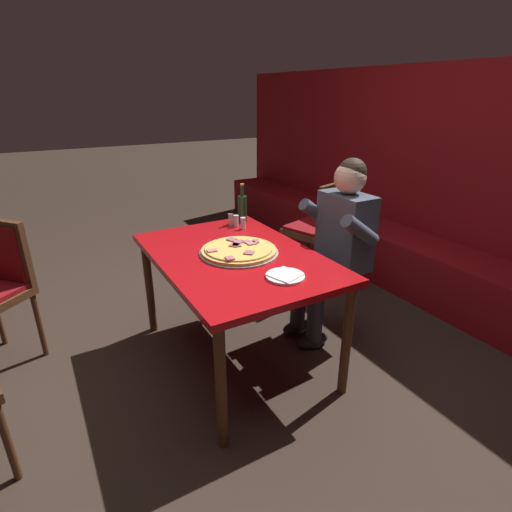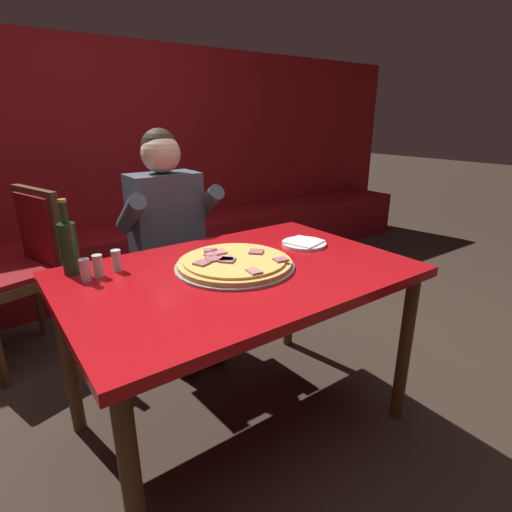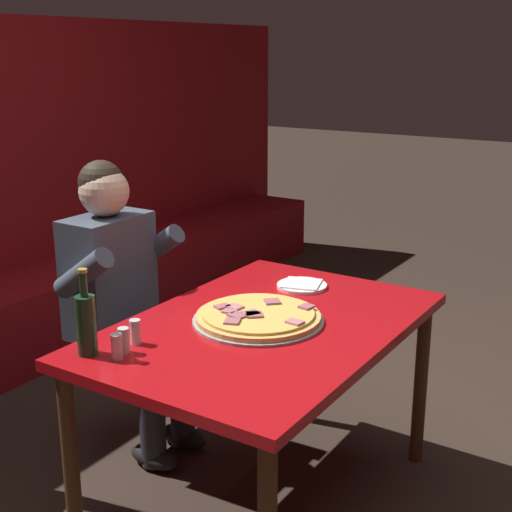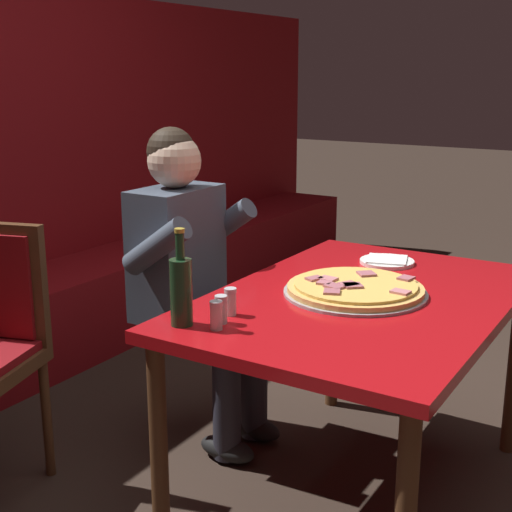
{
  "view_description": "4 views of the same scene",
  "coord_description": "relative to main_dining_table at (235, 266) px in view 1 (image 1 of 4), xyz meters",
  "views": [
    {
      "loc": [
        2.01,
        -1.0,
        1.67
      ],
      "look_at": [
        0.03,
        0.13,
        0.72
      ],
      "focal_mm": 28.0,
      "sensor_mm": 36.0,
      "label": 1
    },
    {
      "loc": [
        -0.81,
        -1.24,
        1.33
      ],
      "look_at": [
        0.18,
        0.13,
        0.74
      ],
      "focal_mm": 28.0,
      "sensor_mm": 36.0,
      "label": 2
    },
    {
      "loc": [
        -2.05,
        -1.28,
        1.72
      ],
      "look_at": [
        0.09,
        0.09,
        0.97
      ],
      "focal_mm": 50.0,
      "sensor_mm": 36.0,
      "label": 3
    },
    {
      "loc": [
        -2.12,
        -0.89,
        1.48
      ],
      "look_at": [
        -0.2,
        0.3,
        0.89
      ],
      "focal_mm": 50.0,
      "sensor_mm": 36.0,
      "label": 4
    }
  ],
  "objects": [
    {
      "name": "booth_wall_panel",
      "position": [
        0.0,
        2.18,
        0.27
      ],
      "size": [
        6.8,
        0.16,
        1.9
      ],
      "primitive_type": "cube",
      "color": "maroon",
      "rests_on": "ground_plane"
    },
    {
      "name": "plate_white_paper",
      "position": [
        0.43,
        0.08,
        0.09
      ],
      "size": [
        0.21,
        0.21,
        0.02
      ],
      "color": "white",
      "rests_on": "main_dining_table"
    },
    {
      "name": "booth_bench",
      "position": [
        0.0,
        1.86,
        -0.45
      ],
      "size": [
        6.46,
        0.48,
        0.46
      ],
      "primitive_type": "cube",
      "color": "maroon",
      "rests_on": "ground_plane"
    },
    {
      "name": "dining_chair_by_booth",
      "position": [
        -0.65,
        1.19,
        -0.1
      ],
      "size": [
        0.55,
        0.55,
        0.96
      ],
      "color": "#4C2D19",
      "rests_on": "ground_plane"
    },
    {
      "name": "diner_seated_blue_shirt",
      "position": [
        0.06,
        0.74,
        0.03
      ],
      "size": [
        0.53,
        0.53,
        1.27
      ],
      "color": "black",
      "rests_on": "ground_plane"
    },
    {
      "name": "pizza",
      "position": [
        -0.0,
        0.03,
        0.1
      ],
      "size": [
        0.48,
        0.48,
        0.05
      ],
      "color": "#9E9EA3",
      "rests_on": "main_dining_table"
    },
    {
      "name": "shaker_black_pepper",
      "position": [
        -0.4,
        0.27,
        0.12
      ],
      "size": [
        0.04,
        0.04,
        0.09
      ],
      "color": "silver",
      "rests_on": "main_dining_table"
    },
    {
      "name": "shaker_oregano",
      "position": [
        -0.47,
        0.25,
        0.12
      ],
      "size": [
        0.04,
        0.04,
        0.09
      ],
      "color": "silver",
      "rests_on": "main_dining_table"
    },
    {
      "name": "main_dining_table",
      "position": [
        0.0,
        0.0,
        0.0
      ],
      "size": [
        1.34,
        0.91,
        0.75
      ],
      "color": "#4C2D19",
      "rests_on": "ground_plane"
    },
    {
      "name": "shaker_parmesan",
      "position": [
        -0.52,
        0.23,
        0.12
      ],
      "size": [
        0.04,
        0.04,
        0.09
      ],
      "color": "silver",
      "rests_on": "main_dining_table"
    },
    {
      "name": "beer_bottle",
      "position": [
        -0.54,
        0.34,
        0.19
      ],
      "size": [
        0.07,
        0.07,
        0.29
      ],
      "color": "#19381E",
      "rests_on": "main_dining_table"
    },
    {
      "name": "ground_plane",
      "position": [
        0.0,
        0.0,
        -0.68
      ],
      "size": [
        24.0,
        24.0,
        0.0
      ],
      "primitive_type": "plane",
      "color": "#33261E"
    }
  ]
}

